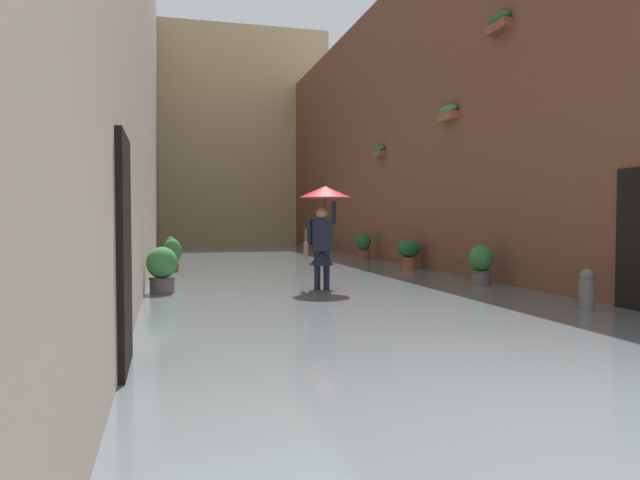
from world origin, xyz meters
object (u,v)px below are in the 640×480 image
at_px(potted_plant_near_right, 171,248).
at_px(potted_plant_far_left, 481,265).
at_px(person_wading, 323,217).
at_px(mooring_bollard, 587,292).
at_px(potted_plant_mid_left, 364,246).
at_px(potted_plant_mid_right, 172,255).
at_px(potted_plant_far_right, 162,270).
at_px(potted_plant_near_left, 409,253).

bearing_deg(potted_plant_near_right, potted_plant_far_left, 121.51).
xyz_separation_m(person_wading, mooring_bollard, (-3.14, 3.38, -1.12)).
distance_m(potted_plant_mid_left, potted_plant_near_right, 6.66).
bearing_deg(potted_plant_far_left, potted_plant_mid_right, -37.38).
xyz_separation_m(person_wading, potted_plant_far_right, (2.98, -0.24, -0.97)).
relative_size(potted_plant_far_left, mooring_bollard, 1.28).
height_order(potted_plant_far_right, mooring_bollard, potted_plant_far_right).
height_order(potted_plant_near_right, mooring_bollard, potted_plant_near_right).
distance_m(potted_plant_near_right, potted_plant_far_left, 11.69).
bearing_deg(potted_plant_far_right, potted_plant_near_right, -91.30).
height_order(potted_plant_mid_right, mooring_bollard, potted_plant_mid_right).
height_order(potted_plant_near_right, potted_plant_near_left, potted_plant_near_left).
bearing_deg(potted_plant_mid_left, mooring_bollard, 88.97).
xyz_separation_m(potted_plant_far_left, potted_plant_mid_right, (6.11, -4.67, 0.03)).
xyz_separation_m(potted_plant_far_right, potted_plant_near_left, (-6.39, -3.54, 0.01)).
xyz_separation_m(potted_plant_near_left, mooring_bollard, (0.27, 7.16, -0.16)).
relative_size(person_wading, potted_plant_mid_right, 2.30).
bearing_deg(mooring_bollard, potted_plant_far_left, -93.55).
bearing_deg(potted_plant_near_right, potted_plant_mid_left, 156.18).
bearing_deg(potted_plant_mid_left, potted_plant_far_right, 47.98).
xyz_separation_m(potted_plant_far_right, potted_plant_mid_right, (-0.22, -4.39, 0.01)).
xyz_separation_m(person_wading, potted_plant_far_left, (-3.35, 0.03, -0.98)).
distance_m(potted_plant_far_left, potted_plant_mid_right, 7.69).
distance_m(potted_plant_near_right, potted_plant_mid_right, 5.30).
bearing_deg(potted_plant_near_right, potted_plant_far_right, 88.70).
xyz_separation_m(potted_plant_far_left, potted_plant_near_left, (-0.06, -3.81, 0.02)).
distance_m(potted_plant_near_right, potted_plant_near_left, 8.71).
bearing_deg(mooring_bollard, potted_plant_near_right, -66.11).
height_order(potted_plant_mid_left, mooring_bollard, potted_plant_mid_left).
bearing_deg(potted_plant_mid_left, potted_plant_mid_right, 23.17).
bearing_deg(potted_plant_near_right, person_wading, 105.51).
relative_size(potted_plant_near_right, potted_plant_far_left, 0.91).
relative_size(potted_plant_mid_left, mooring_bollard, 1.37).
xyz_separation_m(potted_plant_near_left, potted_plant_mid_right, (6.17, -0.86, 0.01)).
distance_m(potted_plant_mid_right, mooring_bollard, 9.96).
relative_size(person_wading, potted_plant_mid_left, 2.22).
bearing_deg(person_wading, potted_plant_far_left, 179.51).
distance_m(potted_plant_far_right, potted_plant_near_right, 9.69).
xyz_separation_m(potted_plant_mid_left, potted_plant_far_right, (6.31, 7.00, -0.02)).
bearing_deg(potted_plant_mid_right, potted_plant_far_right, 87.16).
bearing_deg(potted_plant_mid_right, mooring_bollard, 126.34).
xyz_separation_m(potted_plant_near_right, potted_plant_far_left, (-6.11, 9.96, 0.08)).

